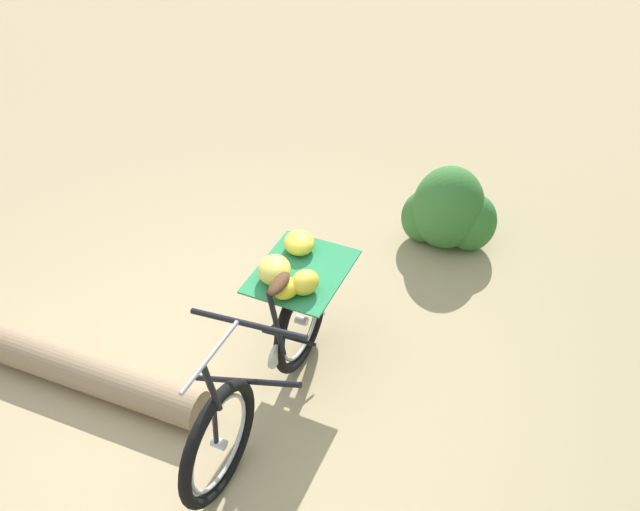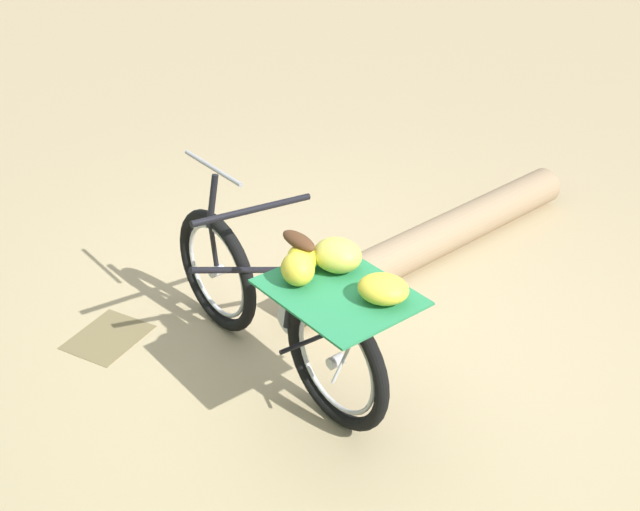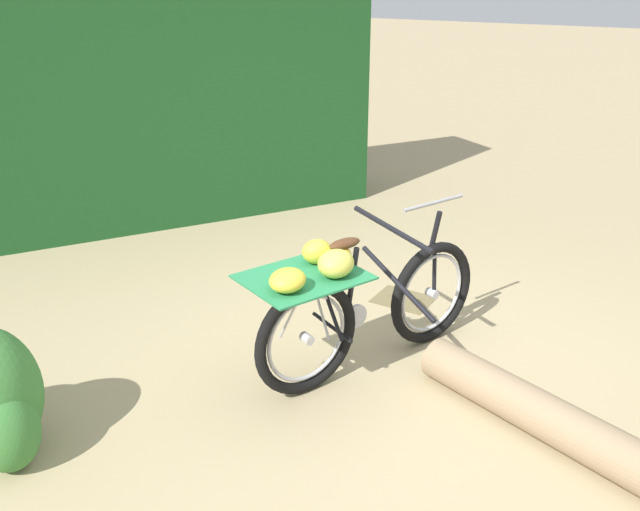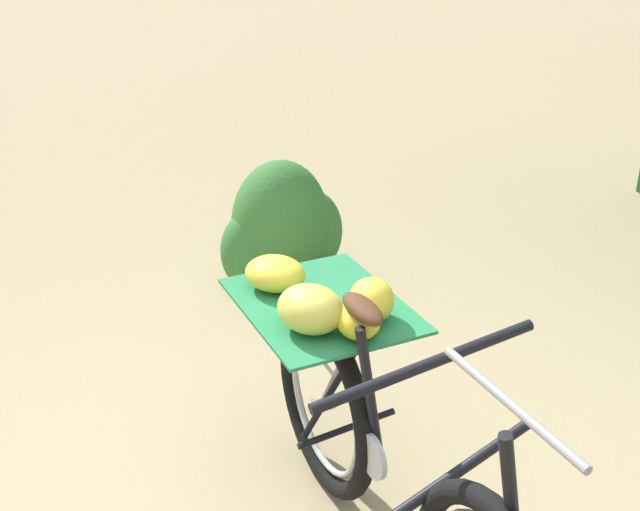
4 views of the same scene
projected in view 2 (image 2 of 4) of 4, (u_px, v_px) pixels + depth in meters
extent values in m
plane|color=tan|center=(313.00, 359.00, 4.67)|extent=(60.00, 60.00, 0.00)
torus|color=black|center=(217.00, 271.00, 4.76)|extent=(0.34, 0.70, 0.73)
torus|color=#B7B7BC|center=(217.00, 271.00, 4.76)|extent=(0.24, 0.53, 0.57)
cylinder|color=#B7B7BC|center=(217.00, 271.00, 4.76)|extent=(0.10, 0.09, 0.06)
torus|color=black|center=(336.00, 361.00, 4.06)|extent=(0.34, 0.70, 0.73)
torus|color=#B7B7BC|center=(336.00, 361.00, 4.06)|extent=(0.24, 0.53, 0.57)
cylinder|color=#B7B7BC|center=(336.00, 361.00, 4.06)|extent=(0.10, 0.09, 0.06)
cylinder|color=black|center=(248.00, 270.00, 4.46)|extent=(0.66, 0.30, 0.30)
cylinder|color=black|center=(253.00, 210.00, 4.21)|extent=(0.67, 0.30, 0.11)
cylinder|color=black|center=(292.00, 284.00, 4.15)|extent=(0.12, 0.07, 0.49)
cylinder|color=black|center=(311.00, 340.00, 4.18)|extent=(0.36, 0.17, 0.05)
cylinder|color=black|center=(316.00, 308.00, 4.05)|extent=(0.30, 0.14, 0.47)
cylinder|color=black|center=(214.00, 247.00, 4.69)|extent=(0.06, 0.04, 0.30)
cylinder|color=black|center=(212.00, 201.00, 4.52)|extent=(0.10, 0.07, 0.30)
cylinder|color=gray|center=(213.00, 168.00, 4.40)|extent=(0.22, 0.49, 0.02)
ellipsoid|color=#4C2D19|center=(299.00, 241.00, 3.97)|extent=(0.17, 0.24, 0.06)
cylinder|color=#B7B7BC|center=(288.00, 320.00, 4.30)|extent=(0.08, 0.16, 0.16)
cylinder|color=#B7B7BC|center=(323.00, 320.00, 4.03)|extent=(0.19, 0.09, 0.39)
cylinder|color=#B7B7BC|center=(352.00, 341.00, 3.89)|extent=(0.23, 0.11, 0.39)
cube|color=brown|center=(339.00, 295.00, 3.85)|extent=(0.64, 0.72, 0.02)
cube|color=#287F4C|center=(339.00, 292.00, 3.84)|extent=(0.76, 0.83, 0.01)
ellipsoid|color=#CCC64C|center=(337.00, 255.00, 3.95)|extent=(0.20, 0.24, 0.16)
ellipsoid|color=yellow|center=(303.00, 258.00, 3.97)|extent=(0.23, 0.22, 0.12)
ellipsoid|color=yellow|center=(383.00, 289.00, 3.74)|extent=(0.23, 0.26, 0.12)
ellipsoid|color=yellow|center=(298.00, 269.00, 3.86)|extent=(0.24, 0.24, 0.15)
cylinder|color=#937A5B|center=(436.00, 238.00, 5.55)|extent=(2.35, 1.07, 0.26)
cube|color=olive|center=(108.00, 337.00, 4.83)|extent=(0.44, 0.36, 0.01)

